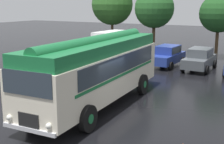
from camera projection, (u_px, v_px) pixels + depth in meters
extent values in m
plane|color=black|center=(100.00, 112.00, 14.63)|extent=(120.00, 120.00, 0.00)
cube|color=silver|center=(97.00, 74.00, 15.32)|extent=(2.99, 10.11, 2.10)
cube|color=#196B38|center=(97.00, 47.00, 15.03)|extent=(2.78, 9.90, 0.56)
cylinder|color=#196B38|center=(97.00, 42.00, 14.98)|extent=(1.07, 9.52, 0.60)
cube|color=#2D3842|center=(123.00, 64.00, 14.91)|extent=(0.43, 7.99, 0.84)
cube|color=#2D3842|center=(78.00, 59.00, 16.01)|extent=(0.43, 7.99, 0.84)
cube|color=#196B38|center=(122.00, 75.00, 14.94)|extent=(0.44, 8.19, 0.12)
cube|color=#196B38|center=(78.00, 70.00, 16.04)|extent=(0.44, 8.19, 0.12)
cube|color=#2D3842|center=(26.00, 83.00, 10.79)|extent=(2.20, 0.14, 0.88)
cube|color=black|center=(28.00, 121.00, 11.08)|extent=(0.90, 0.10, 0.56)
cube|color=silver|center=(29.00, 130.00, 11.14)|extent=(2.38, 0.22, 0.16)
sphere|color=white|center=(49.00, 126.00, 10.69)|extent=(0.22, 0.22, 0.22)
sphere|color=white|center=(9.00, 118.00, 11.47)|extent=(0.22, 0.22, 0.22)
cylinder|color=black|center=(88.00, 118.00, 12.27)|extent=(0.33, 1.11, 1.10)
cylinder|color=#196B38|center=(88.00, 118.00, 12.27)|extent=(0.34, 0.40, 0.39)
cylinder|color=black|center=(36.00, 109.00, 13.40)|extent=(0.33, 1.11, 1.10)
cylinder|color=#196B38|center=(36.00, 109.00, 13.40)|extent=(0.34, 0.40, 0.39)
cylinder|color=black|center=(143.00, 84.00, 17.51)|extent=(0.33, 1.11, 1.10)
cylinder|color=#196B38|center=(143.00, 84.00, 17.51)|extent=(0.34, 0.40, 0.39)
cylinder|color=black|center=(102.00, 79.00, 18.65)|extent=(0.33, 1.11, 1.10)
cylinder|color=#196B38|center=(102.00, 79.00, 18.65)|extent=(0.34, 0.40, 0.39)
cube|color=#4C5156|center=(133.00, 57.00, 25.69)|extent=(2.22, 4.38, 0.70)
cube|color=#4C5156|center=(134.00, 49.00, 25.67)|extent=(1.76, 2.36, 0.64)
cube|color=#2D3842|center=(142.00, 49.00, 25.23)|extent=(0.27, 1.92, 0.50)
cube|color=#2D3842|center=(126.00, 48.00, 26.11)|extent=(0.27, 1.92, 0.50)
cylinder|color=black|center=(133.00, 65.00, 24.24)|extent=(0.28, 0.66, 0.64)
cylinder|color=black|center=(115.00, 62.00, 25.26)|extent=(0.28, 0.66, 0.64)
cylinder|color=black|center=(150.00, 60.00, 26.28)|extent=(0.28, 0.66, 0.64)
cylinder|color=black|center=(132.00, 58.00, 27.30)|extent=(0.28, 0.66, 0.64)
cube|color=navy|center=(167.00, 58.00, 25.22)|extent=(1.90, 4.28, 0.70)
cube|color=navy|center=(168.00, 49.00, 25.20)|extent=(1.60, 2.25, 0.64)
cube|color=#2D3842|center=(177.00, 50.00, 24.80)|extent=(0.12, 1.93, 0.50)
cube|color=#2D3842|center=(159.00, 49.00, 25.59)|extent=(0.12, 1.93, 0.50)
cylinder|color=black|center=(171.00, 66.00, 23.76)|extent=(0.23, 0.65, 0.64)
cylinder|color=black|center=(150.00, 64.00, 24.67)|extent=(0.23, 0.65, 0.64)
cylinder|color=black|center=(183.00, 61.00, 25.91)|extent=(0.23, 0.65, 0.64)
cylinder|color=black|center=(163.00, 59.00, 26.83)|extent=(0.23, 0.65, 0.64)
cube|color=#4C5156|center=(199.00, 61.00, 23.76)|extent=(1.72, 4.21, 0.70)
cube|color=#4C5156|center=(200.00, 52.00, 23.74)|extent=(1.51, 2.19, 0.64)
cube|color=#2D3842|center=(211.00, 53.00, 23.37)|extent=(0.04, 1.93, 0.50)
cube|color=#2D3842|center=(191.00, 52.00, 24.11)|extent=(0.04, 1.93, 0.50)
cylinder|color=black|center=(207.00, 70.00, 22.30)|extent=(0.20, 0.64, 0.64)
cylinder|color=black|center=(183.00, 68.00, 23.15)|extent=(0.20, 0.64, 0.64)
cylinder|color=black|center=(215.00, 64.00, 24.51)|extent=(0.20, 0.64, 0.64)
cylinder|color=black|center=(192.00, 62.00, 25.36)|extent=(0.20, 0.64, 0.64)
cube|color=silver|center=(112.00, 43.00, 28.54)|extent=(2.24, 4.06, 2.10)
cube|color=#A4A4A4|center=(94.00, 49.00, 26.21)|extent=(2.00, 1.85, 1.60)
cube|color=#2D3842|center=(87.00, 47.00, 25.43)|extent=(1.70, 0.13, 0.72)
cylinder|color=black|center=(105.00, 60.00, 25.88)|extent=(0.29, 0.81, 0.80)
cylinder|color=black|center=(85.00, 58.00, 26.99)|extent=(0.29, 0.81, 0.80)
cylinder|color=black|center=(126.00, 54.00, 28.81)|extent=(0.29, 0.81, 0.80)
cylinder|color=black|center=(107.00, 52.00, 29.91)|extent=(0.29, 0.81, 0.80)
cylinder|color=#4C3823|center=(112.00, 34.00, 35.43)|extent=(0.29, 0.29, 3.16)
sphere|color=#336B28|center=(112.00, 4.00, 34.72)|extent=(4.59, 4.59, 4.59)
sphere|color=#336B28|center=(115.00, 1.00, 34.72)|extent=(3.07, 3.07, 3.07)
cylinder|color=#4C3823|center=(153.00, 38.00, 31.71)|extent=(0.32, 0.32, 3.03)
sphere|color=#235623|center=(154.00, 8.00, 31.07)|extent=(3.94, 3.94, 3.94)
sphere|color=#235623|center=(157.00, 5.00, 30.98)|extent=(2.53, 2.53, 2.53)
cylinder|color=#4C3823|center=(217.00, 43.00, 28.63)|extent=(0.29, 0.29, 2.81)
sphere|color=#1E4C1E|center=(219.00, 13.00, 28.05)|extent=(3.46, 3.46, 3.46)
sphere|color=#1E4C1E|center=(223.00, 11.00, 27.48)|extent=(2.32, 2.32, 2.32)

